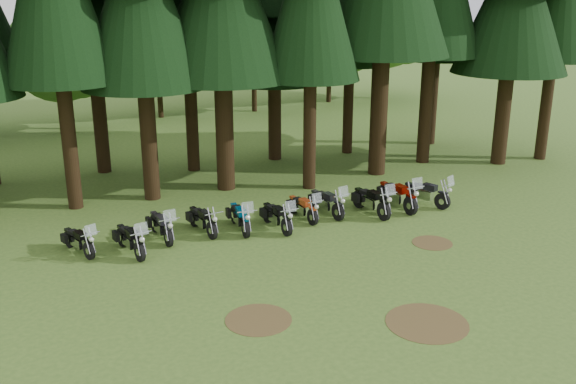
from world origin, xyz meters
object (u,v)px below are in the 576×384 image
object	(u,v)px
motorcycle_9	(397,196)
motorcycle_10	(426,194)
motorcycle_1	(130,240)
motorcycle_3	(203,221)
motorcycle_4	(240,218)
motorcycle_5	(277,217)
motorcycle_7	(327,203)
motorcycle_8	(371,202)
motorcycle_6	(303,208)
motorcycle_0	(79,241)
motorcycle_2	(161,226)

from	to	relation	value
motorcycle_9	motorcycle_10	bearing A→B (deg)	-8.12
motorcycle_1	motorcycle_3	xyz separation A→B (m)	(2.75, 0.87, -0.03)
motorcycle_4	motorcycle_10	xyz separation A→B (m)	(7.85, -0.45, 0.01)
motorcycle_5	motorcycle_10	world-z (taller)	motorcycle_10
motorcycle_7	motorcycle_8	xyz separation A→B (m)	(1.62, -0.66, 0.03)
motorcycle_5	motorcycle_6	size ratio (longest dim) A/B	1.05
motorcycle_0	motorcycle_3	world-z (taller)	motorcycle_0
motorcycle_0	motorcycle_7	world-z (taller)	motorcycle_7
motorcycle_2	motorcycle_6	bearing A→B (deg)	-6.67
motorcycle_1	motorcycle_2	distance (m)	1.50
motorcycle_1	motorcycle_3	bearing A→B (deg)	7.06
motorcycle_0	motorcycle_7	distance (m)	9.26
motorcycle_1	motorcycle_2	size ratio (longest dim) A/B	1.00
motorcycle_3	motorcycle_7	xyz separation A→B (m)	(4.96, -0.16, 0.03)
motorcycle_5	motorcycle_7	distance (m)	2.47
motorcycle_0	motorcycle_1	size ratio (longest dim) A/B	0.88
motorcycle_1	motorcycle_7	size ratio (longest dim) A/B	0.98
motorcycle_2	motorcycle_3	xyz separation A→B (m)	(1.51, 0.02, -0.03)
motorcycle_9	motorcycle_10	distance (m)	1.30
motorcycle_0	motorcycle_6	distance (m)	8.19
motorcycle_6	motorcycle_8	xyz separation A→B (m)	(2.69, -0.56, 0.07)
motorcycle_0	motorcycle_5	bearing A→B (deg)	-25.23
motorcycle_8	motorcycle_9	bearing A→B (deg)	1.96
motorcycle_1	motorcycle_5	xyz separation A→B (m)	(5.32, 0.07, -0.00)
motorcycle_9	motorcycle_3	bearing A→B (deg)	172.18
motorcycle_4	motorcycle_9	bearing A→B (deg)	1.83
motorcycle_2	motorcycle_4	world-z (taller)	motorcycle_4
motorcycle_7	motorcycle_10	distance (m)	4.25
motorcycle_5	motorcycle_10	bearing A→B (deg)	-3.65
motorcycle_6	motorcycle_7	bearing A→B (deg)	0.43
motorcycle_2	motorcycle_7	size ratio (longest dim) A/B	0.99
motorcycle_0	motorcycle_1	distance (m)	1.72
motorcycle_0	motorcycle_10	xyz separation A→B (m)	(13.46, -0.65, 0.06)
motorcycle_1	motorcycle_3	world-z (taller)	motorcycle_1
motorcycle_7	motorcycle_10	size ratio (longest dim) A/B	1.02
motorcycle_3	motorcycle_10	bearing A→B (deg)	-13.20
motorcycle_4	motorcycle_7	world-z (taller)	motorcycle_7
motorcycle_1	motorcycle_10	size ratio (longest dim) A/B	1.01
motorcycle_0	motorcycle_5	world-z (taller)	motorcycle_5
motorcycle_4	motorcycle_5	bearing A→B (deg)	-14.97
motorcycle_1	motorcycle_6	xyz separation A→B (m)	(6.63, 0.61, -0.03)
motorcycle_2	motorcycle_7	world-z (taller)	motorcycle_7
motorcycle_5	motorcycle_8	world-z (taller)	motorcycle_8
motorcycle_5	motorcycle_2	bearing A→B (deg)	165.44
motorcycle_6	motorcycle_0	bearing A→B (deg)	174.10
motorcycle_5	motorcycle_0	bearing A→B (deg)	170.79
motorcycle_3	motorcycle_4	distance (m)	1.35
motorcycle_2	motorcycle_10	size ratio (longest dim) A/B	1.01
motorcycle_0	motorcycle_6	world-z (taller)	motorcycle_6
motorcycle_0	motorcycle_2	size ratio (longest dim) A/B	0.88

